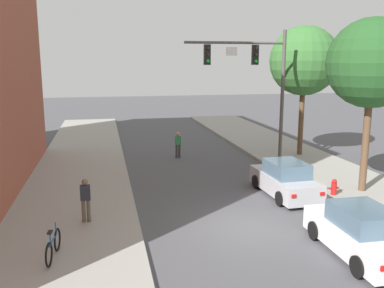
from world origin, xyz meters
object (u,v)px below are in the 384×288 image
Objects in this scene: bicycle_leaning at (53,246)px; fire_hydrant at (334,187)px; car_following_white at (360,233)px; street_tree_second at (304,61)px; street_tree_nearest at (372,64)px; traffic_signal_mast at (257,74)px; pedestrian_sidewalk_left_walker at (86,198)px; car_lead_silver at (285,180)px; pedestrian_crossing_road at (178,144)px.

bicycle_leaning is 12.13m from fire_hydrant.
street_tree_second is at bearing 71.16° from car_following_white.
street_tree_second is at bearing 84.97° from street_tree_nearest.
traffic_signal_mast is 10.42× the size of fire_hydrant.
pedestrian_sidewalk_left_walker is at bearing -145.18° from street_tree_second.
car_following_white is 8.50m from street_tree_nearest.
street_tree_nearest is at bearing -95.03° from street_tree_second.
car_lead_silver is at bearing 87.85° from car_following_white.
bicycle_leaning is (-6.14, -13.03, -0.37)m from pedestrian_crossing_road.
pedestrian_sidewalk_left_walker reaches higher than pedestrian_crossing_road.
pedestrian_crossing_road is (-3.17, 14.47, 0.19)m from car_following_white.
bicycle_leaning is 0.22× the size of street_tree_second.
street_tree_nearest is at bearing -51.82° from pedestrian_crossing_road.
street_tree_nearest reaches higher than car_lead_silver.
street_tree_nearest is (13.14, 4.11, 5.34)m from bicycle_leaning.
street_tree_second is at bearing 40.48° from bicycle_leaning.
street_tree_second is (2.30, 8.00, 5.49)m from fire_hydrant.
bicycle_leaning is 18.97m from street_tree_second.
street_tree_nearest is at bearing 17.38° from bicycle_leaning.
street_tree_nearest is (3.61, -0.47, 5.16)m from car_lead_silver.
fire_hydrant is 9.97m from street_tree_second.
pedestrian_sidewalk_left_walker is 13.26m from street_tree_nearest.
street_tree_second reaches higher than pedestrian_sidewalk_left_walker.
car_lead_silver is 5.96× the size of fire_hydrant.
pedestrian_sidewalk_left_walker is 0.21× the size of street_tree_nearest.
pedestrian_sidewalk_left_walker is at bearing -117.22° from pedestrian_crossing_road.
pedestrian_crossing_road is at bearing 102.35° from car_following_white.
car_lead_silver is 0.54× the size of street_tree_second.
pedestrian_sidewalk_left_walker is 16.53m from street_tree_second.
street_tree_second is (12.95, 9.01, 4.94)m from pedestrian_sidewalk_left_walker.
car_following_white is 14.81m from pedestrian_crossing_road.
car_following_white reaches higher than fire_hydrant.
car_following_white is 2.60× the size of pedestrian_sidewalk_left_walker.
car_lead_silver is 1.01× the size of car_following_white.
pedestrian_crossing_road is at bearing 111.92° from car_lead_silver.
fire_hydrant is at bearing -72.98° from traffic_signal_mast.
pedestrian_crossing_road is 0.93× the size of bicycle_leaning.
fire_hydrant is 0.09× the size of street_tree_nearest.
car_following_white is at bearing -92.15° from car_lead_silver.
street_tree_nearest reaches higher than traffic_signal_mast.
bicycle_leaning reaches higher than fire_hydrant.
street_tree_nearest is 7.71m from street_tree_second.
car_following_white is 0.53× the size of street_tree_second.
car_lead_silver is 0.56× the size of street_tree_nearest.
street_tree_second reaches higher than traffic_signal_mast.
street_tree_second is (4.52, 13.24, 5.28)m from car_following_white.
fire_hydrant is 5.63m from street_tree_nearest.
pedestrian_crossing_road reaches higher than bicycle_leaning.
traffic_signal_mast is 6.82m from pedestrian_crossing_road.
street_tree_second reaches higher than fire_hydrant.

